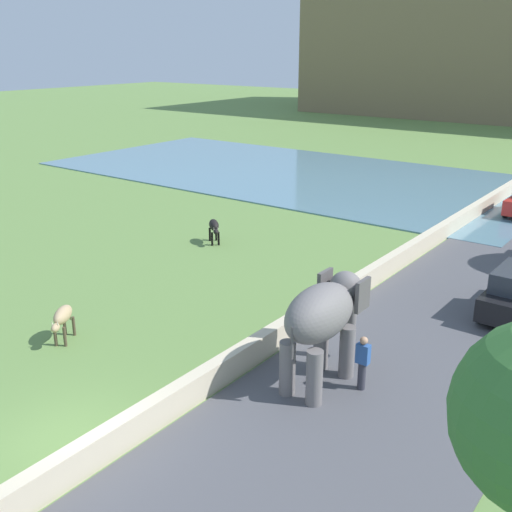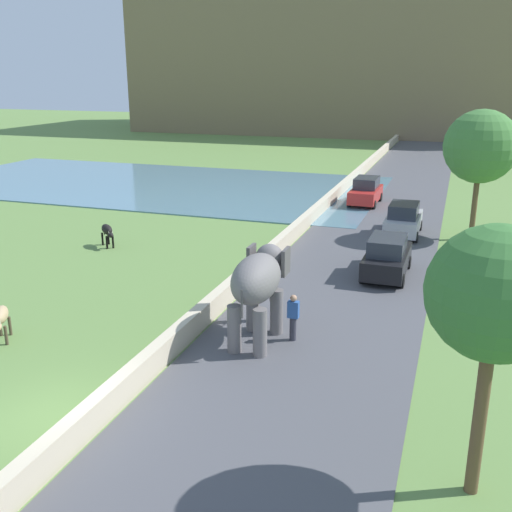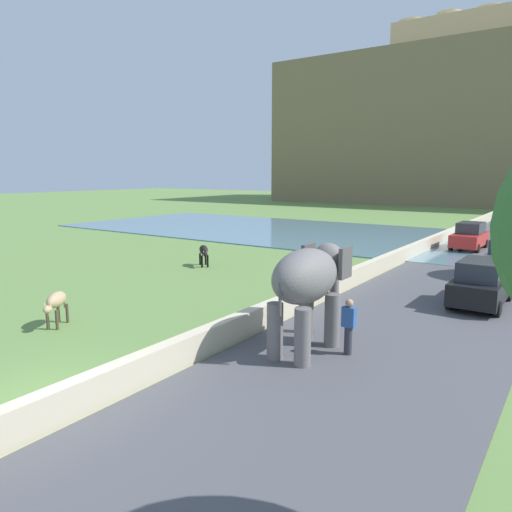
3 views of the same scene
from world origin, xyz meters
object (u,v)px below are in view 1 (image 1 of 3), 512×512
at_px(cow_tan, 62,317).
at_px(cow_black, 214,227).
at_px(person_beside_elephant, 363,362).
at_px(elephant, 324,317).

height_order(cow_tan, cow_black, same).
height_order(person_beside_elephant, cow_black, person_beside_elephant).
height_order(person_beside_elephant, cow_tan, person_beside_elephant).
xyz_separation_m(person_beside_elephant, cow_tan, (-8.98, -3.02, -0.04)).
relative_size(elephant, cow_tan, 2.56).
xyz_separation_m(elephant, person_beside_elephant, (1.08, 0.31, -1.16)).
bearing_deg(cow_black, elephant, -36.56).
height_order(elephant, cow_black, elephant).
height_order(elephant, cow_tan, elephant).
height_order(elephant, person_beside_elephant, elephant).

